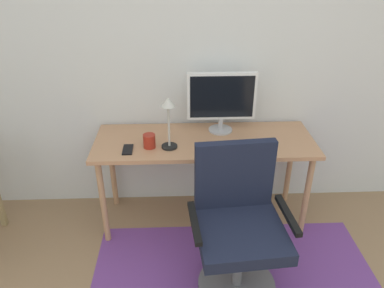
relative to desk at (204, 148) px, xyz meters
The scene contains 10 objects.
wall_back 0.75m from the desk, 72.00° to the left, with size 6.00×0.10×2.60m, color silver.
area_rug 0.91m from the desk, 74.40° to the right, with size 1.91×1.01×0.01m, color #6E3D8B.
desk is the anchor object (origin of this frame).
monitor 0.39m from the desk, 46.97° to the left, with size 0.50×0.18×0.46m.
keyboard 0.23m from the desk, 42.47° to the right, with size 0.43×0.13×0.02m, color white.
computer_mouse 0.47m from the desk, 12.69° to the right, with size 0.06×0.10×0.03m, color black.
coffee_cup 0.42m from the desk, 165.58° to the right, with size 0.09×0.09×0.10m, color #9E2619.
cell_phone 0.56m from the desk, 165.65° to the right, with size 0.07×0.14×0.01m, color black.
desk_lamp 0.43m from the desk, 156.81° to the right, with size 0.11×0.11×0.37m.
office_chair 0.71m from the desk, 75.72° to the right, with size 0.62×0.56×0.96m.
Camera 1 is at (-0.30, -0.53, 1.98)m, focal length 34.62 mm.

